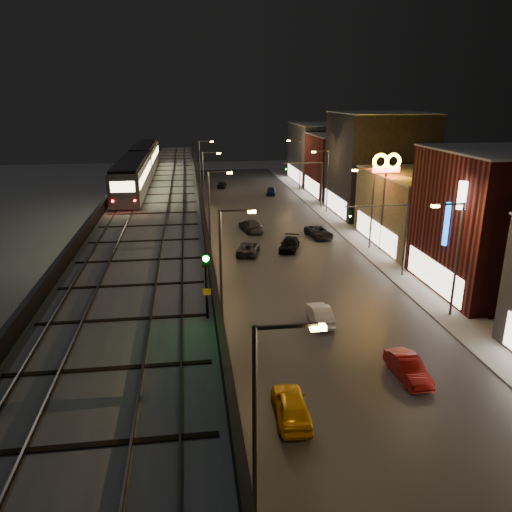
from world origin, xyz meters
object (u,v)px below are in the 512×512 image
car_mid_dark (251,226)px  car_onc_white (289,245)px  car_onc_dark (319,233)px  car_onc_red (271,191)px  car_mid_silver (248,248)px  sign_citgo (471,214)px  car_onc_silver (408,369)px  car_taxi (291,407)px  subway_train (140,165)px  car_near_white (319,314)px  rail_signal (206,273)px  car_far_white (222,185)px

car_mid_dark → car_onc_white: size_ratio=1.10×
car_onc_dark → car_onc_red: 27.50m
car_mid_silver → car_mid_dark: bearing=-83.4°
car_onc_dark → sign_citgo: size_ratio=0.47×
sign_citgo → car_onc_silver: bearing=-131.9°
car_taxi → subway_train: bearing=-73.0°
subway_train → car_mid_silver: (11.87, -10.98, -7.68)m
car_onc_dark → car_onc_red: (-1.27, 27.47, -0.01)m
car_near_white → car_onc_red: car_near_white is taller
car_onc_white → sign_citgo: size_ratio=0.45×
car_taxi → car_mid_dark: bearing=-92.0°
subway_train → car_near_white: subway_train is taller
sign_citgo → car_onc_dark: bearing=105.5°
sign_citgo → car_onc_red: bearing=98.4°
car_onc_white → sign_citgo: bearing=-38.8°
subway_train → car_taxi: (10.66, -39.90, -7.56)m
car_onc_dark → car_taxi: bearing=-116.3°
car_onc_silver → sign_citgo: (8.57, 9.57, 7.10)m
subway_train → car_onc_red: subway_train is taller
car_taxi → sign_citgo: size_ratio=0.43×
subway_train → car_onc_white: 20.91m
rail_signal → subway_train: bearing=98.9°
car_far_white → car_onc_white: bearing=107.0°
car_taxi → car_near_white: bearing=-109.7°
car_far_white → car_onc_silver: bearing=105.9°
car_far_white → car_onc_dark: bearing=114.8°
car_onc_silver → car_onc_dark: car_onc_silver is taller
rail_signal → car_far_white: 71.29m
car_onc_dark → sign_citgo: sign_citgo is taller
car_mid_dark → rail_signal: bearing=68.9°
car_onc_dark → rail_signal: bearing=-121.9°
subway_train → car_onc_silver: (18.43, -36.99, -7.64)m
car_taxi → car_far_white: bearing=-88.9°
car_mid_silver → sign_citgo: sign_citgo is taller
subway_train → car_mid_silver: bearing=-42.8°
car_near_white → car_mid_dark: (-1.82, 26.90, 0.05)m
car_onc_dark → subway_train: bearing=155.1°
subway_train → car_onc_red: (19.75, 21.61, -7.66)m
car_mid_silver → car_onc_dark: bearing=-135.3°
car_taxi → car_far_white: 69.46m
car_mid_dark → sign_citgo: (13.69, -25.66, 7.04)m
car_far_white → car_onc_white: car_onc_white is taller
subway_train → car_far_white: bearing=68.2°
car_mid_dark → car_onc_red: (6.44, 23.37, -0.08)m
car_near_white → car_onc_white: (1.38, 18.37, -0.02)m
subway_train → car_taxi: 41.98m
subway_train → car_mid_silver: 17.90m
car_near_white → car_far_white: 58.31m
car_onc_white → sign_citgo: sign_citgo is taller
rail_signal → car_far_white: rail_signal is taller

